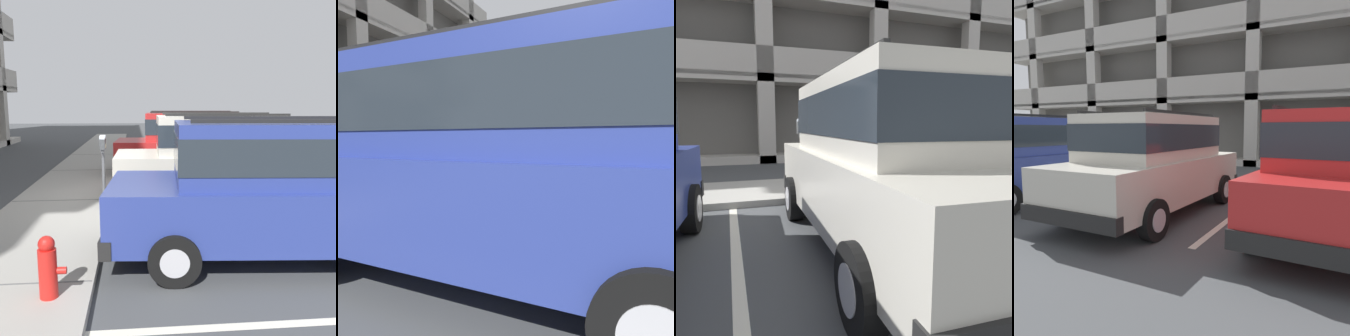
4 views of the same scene
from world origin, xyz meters
The scene contains 7 objects.
ground_plane centered at (0.00, 0.00, -0.05)m, with size 80.00×80.00×0.10m.
sidewalk centered at (0.00, 1.30, 0.06)m, with size 40.00×2.20×0.12m.
parking_stall_lines centered at (1.63, -1.40, 0.00)m, with size 13.18×4.80×0.01m.
silver_suv centered at (0.11, -2.27, 1.09)m, with size 2.13×4.84×2.03m.
red_sedan centered at (-3.19, -2.32, 1.09)m, with size 2.27×4.91×2.03m.
dark_hatchback centered at (3.45, -2.14, 1.09)m, with size 2.25×4.90×2.03m.
parking_meter_near centered at (-0.28, 0.35, 1.21)m, with size 0.35×0.12×1.46m.
Camera 2 is at (-5.89, -3.57, 1.26)m, focal length 35.00 mm.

